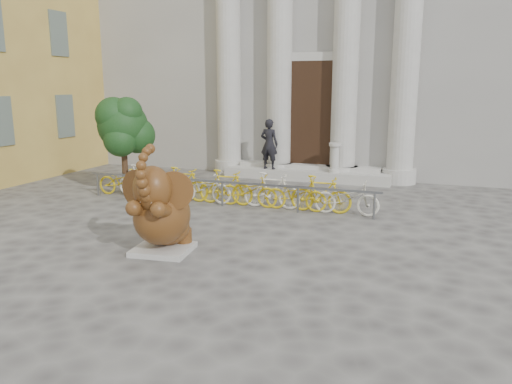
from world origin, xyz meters
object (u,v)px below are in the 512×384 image
(bike_rack, at_px, (226,187))
(pedestrian, at_px, (269,144))
(elephant_statue, at_px, (161,214))
(tree, at_px, (123,127))

(bike_rack, relative_size, pedestrian, 4.84)
(elephant_statue, relative_size, pedestrian, 1.24)
(bike_rack, bearing_deg, elephant_statue, -84.14)
(bike_rack, height_order, pedestrian, pedestrian)
(elephant_statue, relative_size, tree, 0.75)
(tree, bearing_deg, elephant_statue, -49.30)
(bike_rack, bearing_deg, pedestrian, 91.39)
(elephant_statue, distance_m, tree, 6.17)
(bike_rack, relative_size, tree, 2.92)
(tree, relative_size, pedestrian, 1.66)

